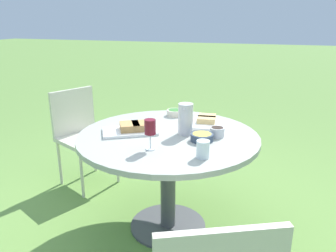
{
  "coord_description": "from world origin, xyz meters",
  "views": [
    {
      "loc": [
        2.02,
        0.69,
        1.5
      ],
      "look_at": [
        0.0,
        0.0,
        0.8
      ],
      "focal_mm": 35.0,
      "sensor_mm": 36.0,
      "label": 1
    }
  ],
  "objects_px": {
    "dining_table": "(168,150)",
    "chair_near_left": "(81,129)",
    "water_pitcher": "(186,119)",
    "wine_glass": "(150,128)"
  },
  "relations": [
    {
      "from": "dining_table",
      "to": "chair_near_left",
      "type": "relative_size",
      "value": 1.41
    },
    {
      "from": "water_pitcher",
      "to": "dining_table",
      "type": "bearing_deg",
      "value": -68.67
    },
    {
      "from": "dining_table",
      "to": "wine_glass",
      "type": "xyz_separation_m",
      "value": [
        0.3,
        -0.01,
        0.26
      ]
    },
    {
      "from": "dining_table",
      "to": "wine_glass",
      "type": "height_order",
      "value": "wine_glass"
    },
    {
      "from": "water_pitcher",
      "to": "wine_glass",
      "type": "bearing_deg",
      "value": -20.15
    },
    {
      "from": "chair_near_left",
      "to": "dining_table",
      "type": "bearing_deg",
      "value": 66.04
    },
    {
      "from": "water_pitcher",
      "to": "wine_glass",
      "type": "distance_m",
      "value": 0.36
    },
    {
      "from": "chair_near_left",
      "to": "water_pitcher",
      "type": "relative_size",
      "value": 4.1
    },
    {
      "from": "dining_table",
      "to": "water_pitcher",
      "type": "distance_m",
      "value": 0.26
    },
    {
      "from": "dining_table",
      "to": "wine_glass",
      "type": "bearing_deg",
      "value": -2.44
    }
  ]
}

